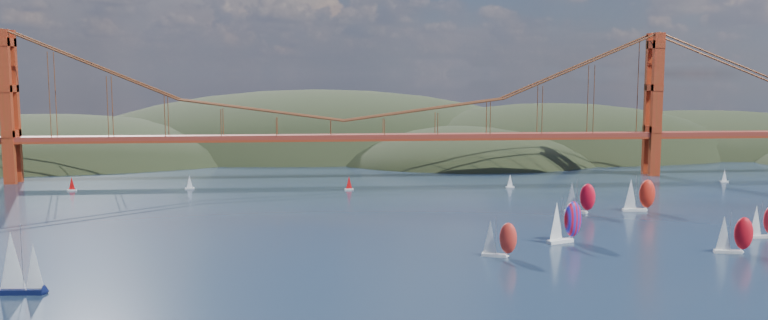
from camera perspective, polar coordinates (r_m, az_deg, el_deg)
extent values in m
ellipsoid|color=black|center=(385.79, -24.79, -1.56)|extent=(240.00, 140.00, 64.00)
ellipsoid|color=black|center=(403.80, -5.10, -1.44)|extent=(300.00, 180.00, 96.00)
ellipsoid|color=black|center=(392.57, 12.71, -1.29)|extent=(220.00, 140.00, 76.00)
ellipsoid|color=black|center=(350.39, 6.44, -1.30)|extent=(140.00, 110.00, 48.00)
ellipsoid|color=black|center=(445.88, 22.99, -0.37)|extent=(260.00, 160.00, 60.00)
cube|color=maroon|center=(281.05, -3.06, 1.80)|extent=(440.00, 7.00, 1.60)
cube|color=maroon|center=(281.15, -3.06, 1.56)|extent=(440.00, 7.00, 0.80)
cube|color=maroon|center=(300.76, -26.62, 3.62)|extent=(4.00, 8.50, 55.00)
cube|color=maroon|center=(309.04, 19.82, 3.99)|extent=(4.00, 8.50, 55.00)
cube|color=#0A1033|center=(151.37, -25.89, -8.98)|extent=(8.27, 2.85, 0.97)
cylinder|color=#99999E|center=(149.70, -25.87, -6.64)|extent=(0.12, 0.12, 11.73)
cone|color=white|center=(150.61, -26.51, -6.83)|extent=(4.87, 4.87, 10.33)
cone|color=white|center=(149.26, -25.12, -7.34)|extent=(3.48, 3.48, 8.21)
cube|color=white|center=(165.07, 8.40, -7.18)|extent=(5.51, 3.49, 0.64)
cylinder|color=#99999E|center=(164.05, 8.52, -5.71)|extent=(0.08, 0.08, 8.03)
cone|color=white|center=(164.34, 8.09, -5.82)|extent=(3.94, 3.94, 7.07)
ellipsoid|color=red|center=(163.74, 9.44, -5.89)|extent=(4.37, 3.64, 6.75)
cube|color=silver|center=(182.90, 24.72, -6.35)|extent=(5.91, 2.86, 0.68)
cylinder|color=#99999E|center=(182.05, 24.87, -4.94)|extent=(0.09, 0.09, 8.55)
cone|color=white|center=(181.76, 24.47, -5.07)|extent=(3.84, 3.84, 7.52)
ellipsoid|color=red|center=(182.98, 25.72, -5.06)|extent=(4.46, 3.35, 7.18)
cube|color=silver|center=(202.62, 26.66, -5.24)|extent=(5.61, 1.91, 0.66)
cylinder|color=#99999E|center=(201.97, 26.79, -3.99)|extent=(0.08, 0.08, 8.28)
cone|color=white|center=(201.30, 26.49, -4.13)|extent=(3.29, 3.29, 7.29)
cube|color=white|center=(227.53, 18.52, -3.63)|extent=(6.63, 2.50, 0.78)
cylinder|color=#99999E|center=(226.79, 18.65, -2.32)|extent=(0.10, 0.10, 9.70)
cone|color=white|center=(226.42, 18.28, -2.45)|extent=(3.99, 3.99, 8.54)
ellipsoid|color=red|center=(227.86, 19.42, -2.44)|extent=(4.81, 3.32, 8.15)
cube|color=white|center=(220.06, 14.36, -3.84)|extent=(6.19, 3.96, 0.72)
cylinder|color=#99999E|center=(219.23, 14.47, -2.59)|extent=(0.09, 0.09, 9.03)
cone|color=white|center=(219.40, 14.11, -2.69)|extent=(4.44, 4.44, 7.95)
ellipsoid|color=red|center=(219.13, 15.25, -2.73)|extent=(4.92, 4.12, 7.59)
cube|color=white|center=(180.95, 13.27, -6.03)|extent=(6.94, 4.24, 0.81)
cylinder|color=#99999E|center=(180.07, 13.40, -4.33)|extent=(0.10, 0.10, 10.08)
cone|color=white|center=(179.18, 13.01, -4.54)|extent=(4.89, 4.89, 8.87)
ellipsoid|color=red|center=(182.33, 14.20, -4.38)|extent=(5.46, 4.49, 8.47)
cube|color=silver|center=(274.43, -22.67, -2.13)|extent=(3.00, 1.00, 0.50)
cone|color=red|center=(274.11, -22.69, -1.64)|extent=(2.00, 2.00, 4.20)
cube|color=silver|center=(265.73, -14.58, -2.10)|extent=(3.00, 1.00, 0.50)
cone|color=white|center=(265.39, -14.60, -1.60)|extent=(2.00, 2.00, 4.20)
cube|color=silver|center=(299.78, 24.49, -1.51)|extent=(3.00, 1.00, 0.50)
cone|color=white|center=(299.48, 24.51, -1.07)|extent=(2.00, 2.00, 4.20)
cube|color=silver|center=(263.48, 9.57, -2.05)|extent=(3.00, 1.00, 0.50)
cone|color=white|center=(263.14, 9.58, -1.54)|extent=(2.00, 2.00, 4.20)
cube|color=silver|center=(255.26, -2.68, -2.24)|extent=(3.00, 1.00, 0.50)
cone|color=red|center=(254.91, -2.68, -1.72)|extent=(2.00, 2.00, 4.20)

